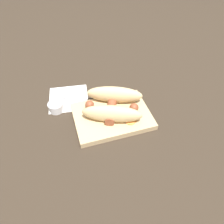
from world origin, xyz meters
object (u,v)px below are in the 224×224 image
object	(u,v)px
food_tray	(112,116)
bread_roll	(113,104)
condiment_cup_near	(69,96)
condiment_cup_far	(56,107)
sausage	(112,106)

from	to	relation	value
food_tray	bread_roll	xyz separation A→B (m)	(0.01, 0.02, 0.04)
bread_roll	food_tray	bearing A→B (deg)	-120.96
food_tray	bread_roll	world-z (taller)	bread_roll
condiment_cup_near	condiment_cup_far	world-z (taller)	same
sausage	condiment_cup_near	distance (m)	0.18
condiment_cup_far	condiment_cup_near	bearing A→B (deg)	41.25
food_tray	condiment_cup_far	distance (m)	0.20
condiment_cup_near	condiment_cup_far	size ratio (longest dim) A/B	1.00
sausage	condiment_cup_near	bearing A→B (deg)	137.13
sausage	food_tray	bearing A→B (deg)	-104.18
food_tray	condiment_cup_near	bearing A→B (deg)	131.25
sausage	condiment_cup_near	size ratio (longest dim) A/B	3.21
condiment_cup_near	food_tray	bearing A→B (deg)	-48.75
food_tray	bread_roll	bearing A→B (deg)	59.04
bread_roll	condiment_cup_near	bearing A→B (deg)	136.85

